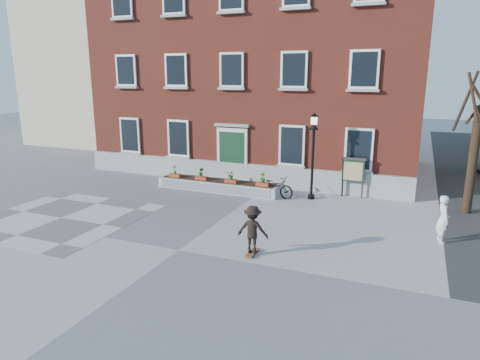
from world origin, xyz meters
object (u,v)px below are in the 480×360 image
at_px(notice_board, 353,171).
at_px(skateboarder, 253,230).
at_px(bystander, 443,219).
at_px(lamp_post, 313,144).
at_px(bicycle, 274,186).

height_order(notice_board, skateboarder, notice_board).
relative_size(bystander, notice_board, 0.88).
relative_size(lamp_post, skateboarder, 2.43).
bearing_deg(notice_board, bicycle, -158.15).
relative_size(notice_board, skateboarder, 1.16).
height_order(bystander, skateboarder, bystander).
height_order(bystander, notice_board, notice_board).
bearing_deg(skateboarder, bicycle, 102.40).
xyz_separation_m(bicycle, lamp_post, (1.68, 0.35, 2.02)).
relative_size(bicycle, notice_board, 1.05).
xyz_separation_m(lamp_post, notice_board, (1.69, 1.00, -1.28)).
height_order(bicycle, lamp_post, lamp_post).
bearing_deg(notice_board, skateboarder, -103.62).
bearing_deg(skateboarder, lamp_post, 88.09).
distance_m(lamp_post, skateboarder, 7.13).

